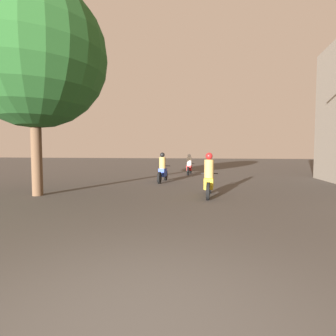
{
  "coord_description": "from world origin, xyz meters",
  "views": [
    {
      "loc": [
        0.66,
        -1.93,
        1.54
      ],
      "look_at": [
        -2.85,
        15.73,
        0.43
      ],
      "focal_mm": 28.0,
      "sensor_mm": 36.0,
      "label": 1
    }
  ],
  "objects_px": {
    "street_tree": "(34,55)",
    "motorcycle_yellow": "(209,179)",
    "motorcycle_blue": "(163,170)",
    "motorcycle_red": "(189,166)"
  },
  "relations": [
    {
      "from": "motorcycle_blue",
      "to": "motorcycle_red",
      "type": "relative_size",
      "value": 1.01
    },
    {
      "from": "motorcycle_red",
      "to": "motorcycle_yellow",
      "type": "bearing_deg",
      "value": -72.38
    },
    {
      "from": "motorcycle_yellow",
      "to": "motorcycle_blue",
      "type": "xyz_separation_m",
      "value": [
        -2.52,
        3.97,
        0.01
      ]
    },
    {
      "from": "motorcycle_yellow",
      "to": "motorcycle_blue",
      "type": "distance_m",
      "value": 4.7
    },
    {
      "from": "motorcycle_red",
      "to": "motorcycle_blue",
      "type": "bearing_deg",
      "value": -93.28
    },
    {
      "from": "motorcycle_yellow",
      "to": "street_tree",
      "type": "bearing_deg",
      "value": -163.07
    },
    {
      "from": "motorcycle_blue",
      "to": "street_tree",
      "type": "distance_m",
      "value": 7.37
    },
    {
      "from": "street_tree",
      "to": "motorcycle_yellow",
      "type": "bearing_deg",
      "value": 9.39
    },
    {
      "from": "motorcycle_yellow",
      "to": "motorcycle_blue",
      "type": "relative_size",
      "value": 0.96
    },
    {
      "from": "motorcycle_red",
      "to": "street_tree",
      "type": "xyz_separation_m",
      "value": [
        -4.27,
        -9.7,
        4.28
      ]
    }
  ]
}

